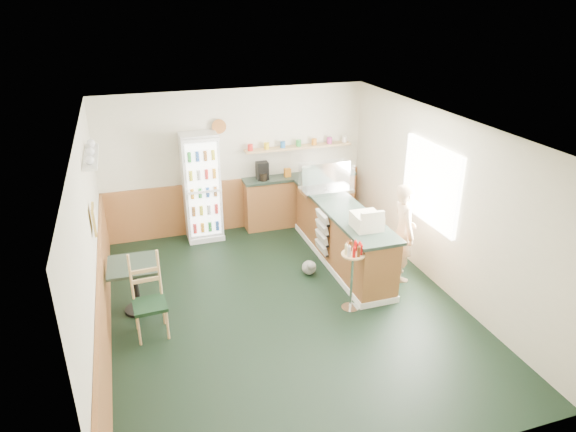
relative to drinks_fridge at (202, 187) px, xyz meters
name	(u,v)px	position (x,y,z in m)	size (l,w,h in m)	color
ground	(285,307)	(0.71, -2.74, -1.00)	(6.00, 6.00, 0.00)	black
room_envelope	(255,196)	(0.49, -2.01, 0.53)	(5.04, 6.02, 2.72)	beige
service_counter	(341,237)	(2.06, -1.67, -0.54)	(0.68, 3.01, 1.01)	#A36734
back_counter	(299,197)	(1.90, 0.06, -0.45)	(2.24, 0.42, 1.69)	#A36734
drinks_fridge	(202,187)	(0.00, 0.00, 0.00)	(0.66, 0.54, 2.00)	white
display_case	(326,178)	(2.06, -0.92, 0.27)	(0.90, 0.47, 0.51)	silver
cash_register	(366,221)	(2.06, -2.55, 0.13)	(0.40, 0.42, 0.23)	beige
shopkeeper	(403,232)	(2.76, -2.47, -0.19)	(0.54, 0.39, 1.61)	tan
condiment_stand	(353,265)	(1.62, -3.06, -0.28)	(0.34, 0.34, 1.05)	silver
newspaper_rack	(322,233)	(1.71, -1.67, -0.41)	(0.09, 0.46, 0.72)	black
cafe_table	(135,278)	(-1.34, -2.16, -0.45)	(0.73, 0.73, 0.77)	black
cafe_chair	(148,292)	(-1.18, -2.70, -0.40)	(0.45, 0.45, 1.15)	black
dog_doorstop	(309,267)	(1.39, -1.95, -0.86)	(0.24, 0.31, 0.28)	gray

